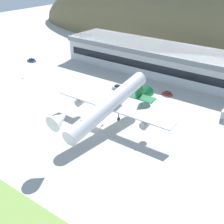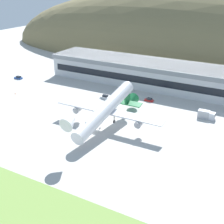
{
  "view_description": "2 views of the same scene",
  "coord_description": "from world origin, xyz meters",
  "px_view_note": "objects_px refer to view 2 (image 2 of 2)",
  "views": [
    {
      "loc": [
        54.64,
        -62.36,
        46.95
      ],
      "look_at": [
        5.86,
        1.88,
        5.73
      ],
      "focal_mm": 50.0,
      "sensor_mm": 36.0,
      "label": 1
    },
    {
      "loc": [
        53.68,
        -81.24,
        48.74
      ],
      "look_at": [
        4.81,
        5.82,
        5.25
      ],
      "focal_mm": 50.0,
      "sensor_mm": 36.0,
      "label": 2
    }
  ],
  "objects_px": {
    "service_car_1": "(18,78)",
    "service_car_2": "(149,100)",
    "fuel_truck": "(206,115)",
    "traffic_cone_0": "(15,93)",
    "terminal_building": "(168,74)",
    "cargo_airplane": "(107,109)",
    "service_car_0": "(105,97)"
  },
  "relations": [
    {
      "from": "cargo_airplane",
      "to": "traffic_cone_0",
      "type": "relative_size",
      "value": 78.53
    },
    {
      "from": "cargo_airplane",
      "to": "service_car_0",
      "type": "bearing_deg",
      "value": 121.93
    },
    {
      "from": "service_car_1",
      "to": "terminal_building",
      "type": "bearing_deg",
      "value": 18.77
    },
    {
      "from": "cargo_airplane",
      "to": "service_car_0",
      "type": "height_order",
      "value": "cargo_airplane"
    },
    {
      "from": "service_car_2",
      "to": "traffic_cone_0",
      "type": "xyz_separation_m",
      "value": [
        -56.24,
        -21.51,
        -0.3
      ]
    },
    {
      "from": "service_car_2",
      "to": "fuel_truck",
      "type": "height_order",
      "value": "fuel_truck"
    },
    {
      "from": "terminal_building",
      "to": "service_car_0",
      "type": "xyz_separation_m",
      "value": [
        -18.6,
        -27.09,
        -5.81
      ]
    },
    {
      "from": "cargo_airplane",
      "to": "service_car_1",
      "type": "relative_size",
      "value": 10.34
    },
    {
      "from": "service_car_0",
      "to": "service_car_2",
      "type": "bearing_deg",
      "value": 19.61
    },
    {
      "from": "cargo_airplane",
      "to": "service_car_2",
      "type": "bearing_deg",
      "value": 84.37
    },
    {
      "from": "terminal_building",
      "to": "fuel_truck",
      "type": "relative_size",
      "value": 18.9
    },
    {
      "from": "service_car_1",
      "to": "service_car_2",
      "type": "distance_m",
      "value": 71.71
    },
    {
      "from": "terminal_building",
      "to": "cargo_airplane",
      "type": "distance_m",
      "value": 51.31
    },
    {
      "from": "service_car_0",
      "to": "service_car_1",
      "type": "distance_m",
      "value": 53.66
    },
    {
      "from": "service_car_1",
      "to": "fuel_truck",
      "type": "distance_m",
      "value": 97.06
    },
    {
      "from": "service_car_0",
      "to": "service_car_1",
      "type": "xyz_separation_m",
      "value": [
        -53.6,
        2.56,
        -0.09
      ]
    },
    {
      "from": "service_car_1",
      "to": "traffic_cone_0",
      "type": "bearing_deg",
      "value": -48.95
    },
    {
      "from": "fuel_truck",
      "to": "traffic_cone_0",
      "type": "bearing_deg",
      "value": -168.98
    },
    {
      "from": "traffic_cone_0",
      "to": "service_car_0",
      "type": "bearing_deg",
      "value": 21.54
    },
    {
      "from": "terminal_building",
      "to": "service_car_0",
      "type": "height_order",
      "value": "terminal_building"
    },
    {
      "from": "service_car_2",
      "to": "traffic_cone_0",
      "type": "relative_size",
      "value": 6.54
    },
    {
      "from": "terminal_building",
      "to": "traffic_cone_0",
      "type": "height_order",
      "value": "terminal_building"
    },
    {
      "from": "fuel_truck",
      "to": "terminal_building",
      "type": "bearing_deg",
      "value": 133.4
    },
    {
      "from": "service_car_0",
      "to": "traffic_cone_0",
      "type": "relative_size",
      "value": 7.08
    },
    {
      "from": "terminal_building",
      "to": "service_car_0",
      "type": "bearing_deg",
      "value": -124.46
    },
    {
      "from": "cargo_airplane",
      "to": "service_car_0",
      "type": "relative_size",
      "value": 11.1
    },
    {
      "from": "traffic_cone_0",
      "to": "fuel_truck",
      "type": "bearing_deg",
      "value": 11.02
    },
    {
      "from": "service_car_0",
      "to": "service_car_1",
      "type": "height_order",
      "value": "service_car_0"
    },
    {
      "from": "service_car_0",
      "to": "service_car_2",
      "type": "xyz_separation_m",
      "value": [
        18.01,
        6.42,
        -0.09
      ]
    },
    {
      "from": "service_car_2",
      "to": "traffic_cone_0",
      "type": "distance_m",
      "value": 60.22
    },
    {
      "from": "traffic_cone_0",
      "to": "terminal_building",
      "type": "bearing_deg",
      "value": 36.59
    },
    {
      "from": "service_car_1",
      "to": "fuel_truck",
      "type": "relative_size",
      "value": 0.69
    }
  ]
}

